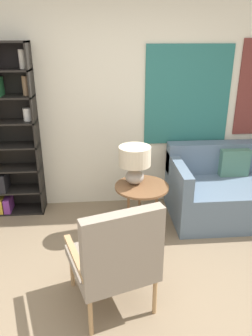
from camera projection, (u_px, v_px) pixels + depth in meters
The scene contains 6 objects.
ground_plane at pixel (127, 318), 2.63m from camera, with size 14.00×14.00×0.00m, color #847056.
wall_back at pixel (117, 101), 3.99m from camera, with size 6.40×0.08×2.70m.
armchair at pixel (116, 256), 2.51m from camera, with size 0.79×0.80×0.99m.
couch at pixel (236, 190), 4.05m from camera, with size 1.62×0.92×0.85m.
side_table at pixel (142, 190), 3.61m from camera, with size 0.60×0.60×0.57m.
table_lamp at pixel (135, 160), 3.54m from camera, with size 0.35×0.35×0.43m.
Camera 1 is at (-0.17, -1.96, 2.13)m, focal length 35.00 mm.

